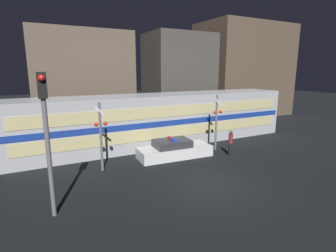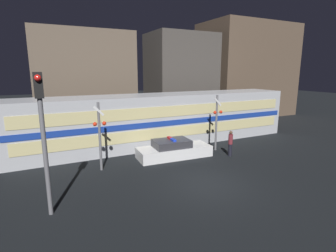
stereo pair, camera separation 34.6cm
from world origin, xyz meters
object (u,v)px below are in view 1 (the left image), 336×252
Objects in this scene: train at (162,119)px; police_car at (174,150)px; pedestrian at (230,143)px; traffic_light_corner at (46,129)px; crossing_signal_near at (217,120)px.

police_car is at bearing -103.91° from train.
pedestrian is 11.33m from traffic_light_corner.
traffic_light_corner reaches higher than police_car.
police_car is 3.70m from crossing_signal_near.
traffic_light_corner is (-8.21, -7.24, 1.53)m from train.
pedestrian is at bearing -61.68° from train.
traffic_light_corner reaches higher than train.
traffic_light_corner is at bearing -148.28° from police_car.
train is at bearing 127.21° from crossing_signal_near.
police_car is 0.89× the size of traffic_light_corner.
pedestrian is at bearing -19.28° from police_car.
pedestrian is (2.55, -4.73, -1.00)m from train.
pedestrian is (3.37, -1.43, 0.38)m from police_car.
traffic_light_corner is (-7.39, -3.94, 2.91)m from police_car.
pedestrian is at bearing -87.84° from crossing_signal_near.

